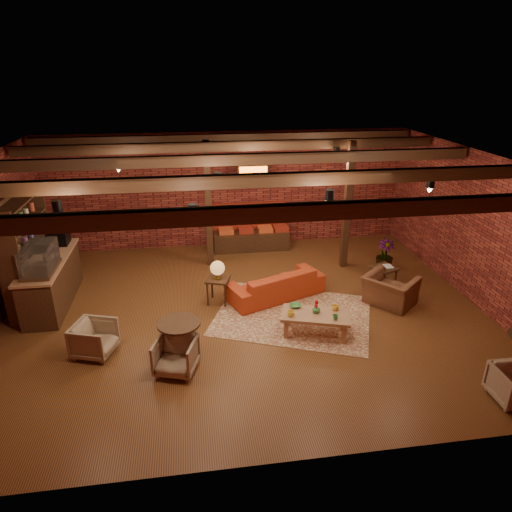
{
  "coord_description": "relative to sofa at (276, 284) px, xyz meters",
  "views": [
    {
      "loc": [
        -1.02,
        -8.39,
        4.9
      ],
      "look_at": [
        0.25,
        0.2,
        1.19
      ],
      "focal_mm": 32.0,
      "sensor_mm": 36.0,
      "label": 1
    }
  ],
  "objects": [
    {
      "name": "floor",
      "position": [
        -0.75,
        -0.59,
        -0.32
      ],
      "size": [
        10.0,
        10.0,
        0.0
      ],
      "primitive_type": "plane",
      "color": "#402310",
      "rests_on": "ground"
    },
    {
      "name": "ceiling",
      "position": [
        -0.75,
        -0.59,
        2.88
      ],
      "size": [
        10.0,
        8.0,
        0.02
      ],
      "primitive_type": "cube",
      "color": "black",
      "rests_on": "wall_back"
    },
    {
      "name": "wall_back",
      "position": [
        -0.75,
        3.41,
        1.28
      ],
      "size": [
        10.0,
        0.02,
        3.2
      ],
      "primitive_type": "cube",
      "color": "maroon",
      "rests_on": "ground"
    },
    {
      "name": "wall_front",
      "position": [
        -0.75,
        -4.59,
        1.28
      ],
      "size": [
        10.0,
        0.02,
        3.2
      ],
      "primitive_type": "cube",
      "color": "maroon",
      "rests_on": "ground"
    },
    {
      "name": "wall_right",
      "position": [
        4.25,
        -0.59,
        1.28
      ],
      "size": [
        0.02,
        8.0,
        3.2
      ],
      "primitive_type": "cube",
      "color": "maroon",
      "rests_on": "ground"
    },
    {
      "name": "ceiling_beams",
      "position": [
        -0.75,
        -0.59,
        2.76
      ],
      "size": [
        9.8,
        6.4,
        0.22
      ],
      "primitive_type": null,
      "color": "black",
      "rests_on": "ceiling"
    },
    {
      "name": "ceiling_pipe",
      "position": [
        -0.75,
        1.01,
        2.53
      ],
      "size": [
        9.6,
        0.12,
        0.12
      ],
      "primitive_type": "cylinder",
      "rotation": [
        0.0,
        1.57,
        0.0
      ],
      "color": "black",
      "rests_on": "ceiling"
    },
    {
      "name": "post_left",
      "position": [
        -1.35,
        2.01,
        1.28
      ],
      "size": [
        0.16,
        0.16,
        3.2
      ],
      "primitive_type": "cube",
      "color": "black",
      "rests_on": "ground"
    },
    {
      "name": "post_right",
      "position": [
        2.05,
        1.41,
        1.28
      ],
      "size": [
        0.16,
        0.16,
        3.2
      ],
      "primitive_type": "cube",
      "color": "black",
      "rests_on": "ground"
    },
    {
      "name": "service_counter",
      "position": [
        -4.85,
        0.41,
        0.48
      ],
      "size": [
        0.8,
        2.5,
        1.6
      ],
      "primitive_type": null,
      "color": "black",
      "rests_on": "ground"
    },
    {
      "name": "plant_counter",
      "position": [
        -4.75,
        0.61,
        0.9
      ],
      "size": [
        0.35,
        0.39,
        0.3
      ],
      "primitive_type": "imported",
      "color": "#337F33",
      "rests_on": "service_counter"
    },
    {
      "name": "shelving_hutch",
      "position": [
        -5.25,
        0.51,
        0.88
      ],
      "size": [
        0.52,
        2.0,
        2.4
      ],
      "primitive_type": null,
      "color": "black",
      "rests_on": "ground"
    },
    {
      "name": "banquette",
      "position": [
        -0.15,
        2.96,
        0.18
      ],
      "size": [
        2.1,
        0.7,
        1.0
      ],
      "primitive_type": null,
      "color": "#A12B1A",
      "rests_on": "ground"
    },
    {
      "name": "service_sign",
      "position": [
        -0.15,
        2.51,
        2.03
      ],
      "size": [
        0.86,
        0.06,
        0.3
      ],
      "primitive_type": "cube",
      "color": "orange",
      "rests_on": "ceiling"
    },
    {
      "name": "ceiling_spotlights",
      "position": [
        -0.75,
        -0.59,
        2.54
      ],
      "size": [
        6.4,
        4.4,
        0.28
      ],
      "primitive_type": null,
      "color": "black",
      "rests_on": "ceiling"
    },
    {
      "name": "rug",
      "position": [
        0.21,
        -0.88,
        -0.31
      ],
      "size": [
        3.79,
        3.39,
        0.01
      ],
      "primitive_type": "cube",
      "rotation": [
        0.0,
        0.0,
        -0.38
      ],
      "color": "maroon",
      "rests_on": "floor"
    },
    {
      "name": "sofa",
      "position": [
        0.0,
        0.0,
        0.0
      ],
      "size": [
        2.34,
        1.61,
        0.64
      ],
      "primitive_type": "imported",
      "rotation": [
        0.0,
        0.0,
        3.52
      ],
      "color": "#A83317",
      "rests_on": "floor"
    },
    {
      "name": "coffee_table",
      "position": [
        0.47,
        -1.62,
        0.08
      ],
      "size": [
        1.44,
        1.0,
        0.7
      ],
      "rotation": [
        0.0,
        0.0,
        -0.3
      ],
      "color": "#8F6542",
      "rests_on": "floor"
    },
    {
      "name": "side_table_lamp",
      "position": [
        -1.29,
        -0.09,
        0.43
      ],
      "size": [
        0.59,
        0.59,
        0.99
      ],
      "rotation": [
        0.0,
        0.0,
        -0.31
      ],
      "color": "black",
      "rests_on": "floor"
    },
    {
      "name": "round_table_left",
      "position": [
        -2.1,
        -2.12,
        0.21
      ],
      "size": [
        0.75,
        0.75,
        0.78
      ],
      "color": "black",
      "rests_on": "floor"
    },
    {
      "name": "armchair_a",
      "position": [
        -3.63,
        -1.69,
        0.03
      ],
      "size": [
        0.81,
        0.84,
        0.69
      ],
      "primitive_type": "imported",
      "rotation": [
        0.0,
        0.0,
        1.25
      ],
      "color": "#BAA690",
      "rests_on": "floor"
    },
    {
      "name": "armchair_b",
      "position": [
        -2.17,
        -2.41,
        0.02
      ],
      "size": [
        0.82,
        0.79,
        0.68
      ],
      "primitive_type": "imported",
      "rotation": [
        0.0,
        0.0,
        -0.31
      ],
      "color": "#BAA690",
      "rests_on": "floor"
    },
    {
      "name": "armchair_right",
      "position": [
        2.39,
        -0.7,
        0.13
      ],
      "size": [
        1.16,
        1.2,
        0.89
      ],
      "primitive_type": "imported",
      "rotation": [
        0.0,
        0.0,
        2.28
      ],
      "color": "brown",
      "rests_on": "floor"
    },
    {
      "name": "side_table_book",
      "position": [
        2.55,
        0.02,
        0.19
      ],
      "size": [
        0.64,
        0.64,
        0.57
      ],
      "rotation": [
        0.0,
        0.0,
        0.36
      ],
      "color": "black",
      "rests_on": "floor"
    },
    {
      "name": "plant_tall",
      "position": [
        3.01,
        1.05,
        0.86
      ],
      "size": [
        1.38,
        1.38,
        2.36
      ],
      "primitive_type": "imported",
      "rotation": [
        0.0,
        0.0,
        -0.05
      ],
      "color": "#4C7F4C",
      "rests_on": "floor"
    }
  ]
}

